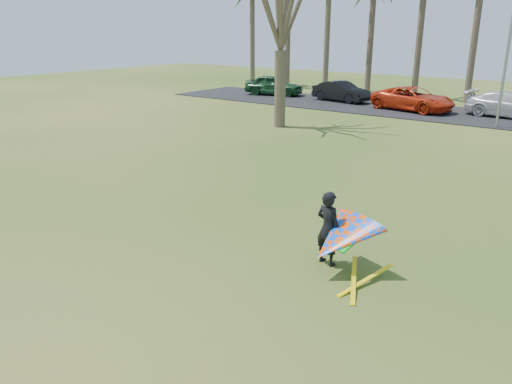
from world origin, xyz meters
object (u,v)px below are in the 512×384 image
Objects in this scene: car_0 at (274,85)px; car_3 at (510,105)px; car_1 at (341,91)px; streetlight at (512,45)px; car_2 at (413,99)px; kite_flyer at (339,237)px.

car_0 is 17.86m from car_3.
car_1 is 0.85× the size of car_3.
streetlight is at bearing -97.97° from car_1.
car_3 is (11.68, -0.06, 0.02)m from car_1.
car_2 is 1.05× the size of car_3.
kite_flyer is (18.99, -24.84, -0.02)m from car_0.
kite_flyer is (0.86, -20.91, -3.61)m from streetlight.
car_0 is 1.99× the size of kite_flyer.
kite_flyer is at bearing -171.60° from car_3.
car_2 is 5.88m from car_3.
streetlight is 13.09m from car_1.
streetlight is at bearing -115.44° from car_0.
streetlight is 7.65m from car_2.
car_3 is at bearing 92.61° from kite_flyer.
car_1 is at bearing 95.47° from car_3.
streetlight is 1.77× the size of car_1.
streetlight reaches higher than car_1.
kite_flyer is (12.81, -24.80, 0.05)m from car_1.
streetlight is 3.35× the size of kite_flyer.
car_1 is (6.18, -0.04, -0.07)m from car_0.
car_3 is (-0.26, 3.83, -3.64)m from streetlight.
car_2 is at bearing 104.80° from car_3.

